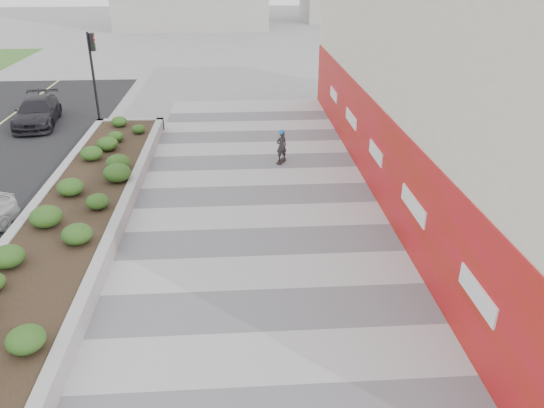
{
  "coord_description": "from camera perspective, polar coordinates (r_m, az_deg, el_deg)",
  "views": [
    {
      "loc": [
        -0.59,
        -8.19,
        7.45
      ],
      "look_at": [
        0.32,
        5.16,
        1.1
      ],
      "focal_mm": 35.0,
      "sensor_mm": 36.0,
      "label": 1
    }
  ],
  "objects": [
    {
      "name": "car_dark",
      "position": [
        27.85,
        -23.95,
        9.05
      ],
      "size": [
        2.36,
        4.54,
        1.26
      ],
      "primitive_type": "imported",
      "rotation": [
        0.0,
        0.0,
        0.14
      ],
      "color": "black",
      "rests_on": "ground"
    },
    {
      "name": "planter",
      "position": [
        17.45,
        -19.88,
        0.01
      ],
      "size": [
        3.0,
        18.0,
        0.9
      ],
      "color": "#9E9EA0",
      "rests_on": "ground"
    },
    {
      "name": "traffic_signal_near",
      "position": [
        26.95,
        -18.68,
        14.09
      ],
      "size": [
        0.33,
        0.28,
        4.2
      ],
      "color": "black",
      "rests_on": "ground"
    },
    {
      "name": "skateboarder",
      "position": [
        20.67,
        1.03,
        6.27
      ],
      "size": [
        0.51,
        0.74,
        1.34
      ],
      "rotation": [
        0.0,
        0.0,
        -0.42
      ],
      "color": "beige",
      "rests_on": "ground"
    },
    {
      "name": "manhole_cover",
      "position": [
        13.49,
        1.4,
        -8.14
      ],
      "size": [
        0.44,
        0.44,
        0.01
      ],
      "primitive_type": "cylinder",
      "color": "#595654",
      "rests_on": "ground"
    },
    {
      "name": "building",
      "position": [
        19.08,
        20.11,
        13.41
      ],
      "size": [
        6.04,
        24.08,
        8.0
      ],
      "color": "beige",
      "rests_on": "ground"
    },
    {
      "name": "ground",
      "position": [
        11.09,
        0.18,
        -16.83
      ],
      "size": [
        160.0,
        160.0,
        0.0
      ],
      "primitive_type": "plane",
      "color": "gray",
      "rests_on": "ground"
    },
    {
      "name": "walkway",
      "position": [
        13.46,
        -0.74,
        -8.22
      ],
      "size": [
        8.0,
        36.0,
        0.01
      ],
      "primitive_type": "cube",
      "color": "#A8A8AD",
      "rests_on": "ground"
    }
  ]
}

